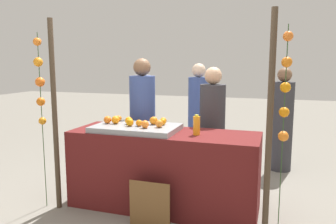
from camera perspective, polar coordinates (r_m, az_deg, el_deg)
The scene contains 25 objects.
ground_plane at distance 3.96m, azimuth -0.71°, elevation -15.77°, with size 24.00×24.00×0.00m, color gray.
stall_counter at distance 3.80m, azimuth -0.72°, elevation -9.81°, with size 2.08×0.71×0.87m, color #5B1919.
orange_tray at distance 3.76m, azimuth -5.44°, elevation -2.73°, with size 0.93×0.59×0.06m, color gray.
orange_0 at distance 3.83m, azimuth -0.79°, elevation -1.47°, with size 0.08×0.08×0.08m, color orange.
orange_1 at distance 3.70m, azimuth -4.96°, elevation -1.87°, with size 0.07×0.07×0.07m, color orange.
orange_2 at distance 3.78m, azimuth -2.47°, elevation -1.47°, with size 0.09×0.09×0.09m, color orange.
orange_3 at distance 3.58m, azimuth -3.96°, elevation -2.10°, with size 0.09×0.09×0.09m, color orange.
orange_4 at distance 3.71m, azimuth -6.52°, elevation -1.77°, with size 0.08×0.08×0.08m, color orange.
orange_5 at distance 4.03m, azimuth -8.41°, elevation -1.08°, with size 0.07×0.07×0.07m, color orange.
orange_6 at distance 3.83m, azimuth -6.68°, elevation -1.46°, with size 0.09×0.09×0.09m, color orange.
orange_7 at distance 3.61m, azimuth -1.50°, elevation -2.00°, with size 0.08×0.08×0.08m, color orange.
orange_8 at distance 3.75m, azimuth -0.92°, elevation -1.69°, with size 0.07×0.07×0.07m, color orange.
orange_9 at distance 3.91m, azimuth -10.28°, elevation -1.32°, with size 0.09×0.09×0.09m, color orange.
orange_10 at distance 3.87m, azimuth -8.95°, elevation -1.33°, with size 0.09×0.09×0.09m, color orange.
juice_bottle at distance 3.53m, azimuth 4.90°, elevation -2.29°, with size 0.07×0.07×0.21m.
chalkboard_sign at distance 3.42m, azimuth -3.13°, elevation -15.61°, with size 0.42×0.03×0.48m.
vendor_left at distance 4.44m, azimuth -4.34°, elevation -2.50°, with size 0.34×0.34×1.68m.
vendor_right at distance 4.20m, azimuth 7.52°, elevation -3.88°, with size 0.31×0.31×1.57m.
crowd_person_0 at distance 6.23m, azimuth -4.40°, elevation 0.40°, with size 0.32×0.32×1.61m.
crowd_person_1 at distance 5.29m, azimuth 18.90°, elevation -1.82°, with size 0.31×0.31×1.55m.
crowd_person_2 at distance 5.38m, azimuth 5.15°, elevation -0.91°, with size 0.32×0.32×1.61m.
canopy_post_left at distance 3.84m, azimuth -18.75°, elevation -0.72°, with size 0.06×0.06×2.09m, color #473828.
canopy_post_right at distance 3.08m, azimuth 16.89°, elevation -2.84°, with size 0.06×0.06×2.09m, color #473828.
garland_strand_left at distance 3.88m, azimuth -21.04°, elevation 4.87°, with size 0.10×0.12×1.94m.
garland_strand_right at distance 3.03m, azimuth 19.38°, elevation 3.44°, with size 0.09×0.10×1.94m.
Camera 1 is at (1.17, -3.41, 1.63)m, focal length 35.74 mm.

